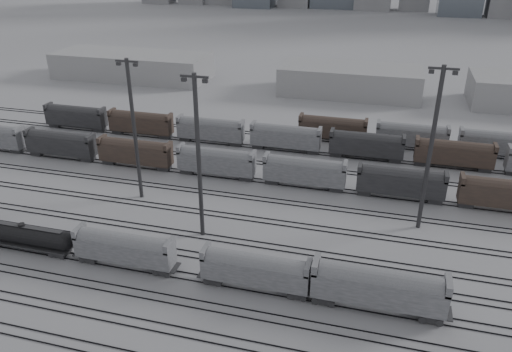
% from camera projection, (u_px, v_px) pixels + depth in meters
% --- Properties ---
extents(ground, '(900.00, 900.00, 0.00)m').
position_uv_depth(ground, '(201.00, 284.00, 66.17)').
color(ground, '#ADADB1').
rests_on(ground, ground).
extents(tracks, '(220.00, 71.50, 0.16)m').
position_uv_depth(tracks, '(240.00, 219.00, 81.35)').
color(tracks, black).
rests_on(tracks, ground).
extents(tank_car_b, '(16.61, 2.77, 4.10)m').
position_uv_depth(tank_car_b, '(24.00, 235.00, 72.63)').
color(tank_car_b, '#242427').
rests_on(tank_car_b, ground).
extents(hopper_car_a, '(14.32, 2.84, 5.12)m').
position_uv_depth(hopper_car_a, '(124.00, 247.00, 68.39)').
color(hopper_car_a, '#242427').
rests_on(hopper_car_a, ground).
extents(hopper_car_b, '(14.23, 2.83, 5.09)m').
position_uv_depth(hopper_car_b, '(255.00, 269.00, 63.96)').
color(hopper_car_b, '#242427').
rests_on(hopper_car_b, ground).
extents(hopper_car_c, '(16.16, 3.21, 5.78)m').
position_uv_depth(hopper_car_c, '(379.00, 286.00, 60.11)').
color(hopper_car_c, '#242427').
rests_on(hopper_car_c, ground).
extents(light_mast_b, '(3.92, 0.63, 24.53)m').
position_uv_depth(light_mast_b, '(134.00, 128.00, 82.76)').
color(light_mast_b, '#323235').
rests_on(light_mast_b, ground).
extents(light_mast_c, '(4.04, 0.65, 25.28)m').
position_uv_depth(light_mast_c, '(198.00, 155.00, 71.44)').
color(light_mast_c, '#323235').
rests_on(light_mast_c, ground).
extents(light_mast_d, '(4.14, 0.66, 25.86)m').
position_uv_depth(light_mast_d, '(431.00, 147.00, 73.19)').
color(light_mast_d, '#323235').
rests_on(light_mast_d, ground).
extents(bg_string_near, '(151.00, 3.00, 5.60)m').
position_uv_depth(bg_string_near, '(304.00, 173.00, 90.88)').
color(bg_string_near, gray).
rests_on(bg_string_near, ground).
extents(bg_string_mid, '(151.00, 3.00, 5.60)m').
position_uv_depth(bg_string_mid, '(366.00, 146.00, 102.41)').
color(bg_string_mid, '#242427').
rests_on(bg_string_mid, ground).
extents(bg_string_far, '(66.00, 3.00, 5.60)m').
position_uv_depth(bg_string_far, '(453.00, 140.00, 105.21)').
color(bg_string_far, '#49372E').
rests_on(bg_string_far, ground).
extents(warehouse_left, '(50.00, 18.00, 8.00)m').
position_uv_depth(warehouse_left, '(132.00, 66.00, 161.29)').
color(warehouse_left, '#AFAFB2').
rests_on(warehouse_left, ground).
extents(warehouse_mid, '(40.00, 18.00, 8.00)m').
position_uv_depth(warehouse_mid, '(350.00, 80.00, 144.66)').
color(warehouse_mid, '#AFAFB2').
rests_on(warehouse_mid, ground).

